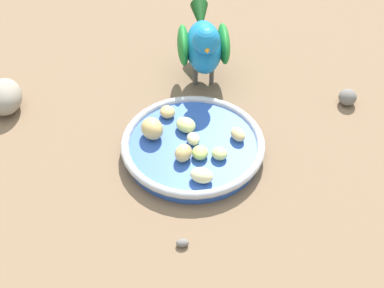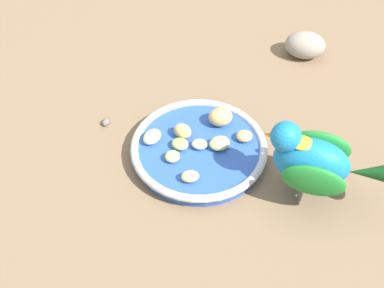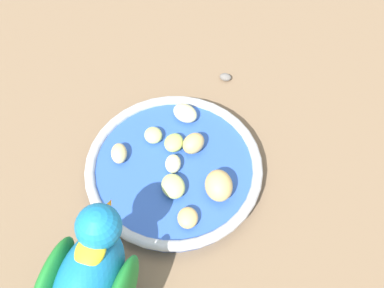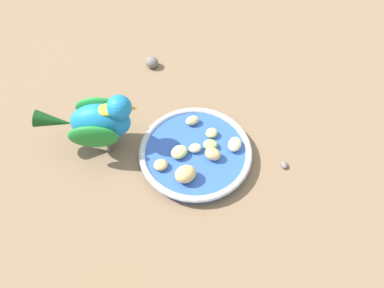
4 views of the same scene
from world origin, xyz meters
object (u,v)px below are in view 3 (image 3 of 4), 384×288
at_px(apple_piece_1, 193,143).
at_px(apple_piece_4, 185,113).
at_px(apple_piece_6, 173,186).
at_px(apple_piece_7, 188,218).
at_px(feeding_bowl, 174,169).
at_px(apple_piece_2, 173,164).
at_px(apple_piece_0, 153,135).
at_px(apple_piece_5, 174,143).
at_px(parrot, 87,285).
at_px(apple_piece_8, 219,185).
at_px(apple_piece_3, 119,153).
at_px(pebble_0, 225,77).

distance_m(apple_piece_1, apple_piece_4, 0.05).
xyz_separation_m(apple_piece_6, apple_piece_7, (0.01, -0.04, -0.00)).
distance_m(feeding_bowl, apple_piece_2, 0.01).
height_order(apple_piece_0, apple_piece_7, same).
relative_size(apple_piece_0, apple_piece_1, 0.79).
xyz_separation_m(apple_piece_2, apple_piece_6, (-0.00, -0.03, 0.00)).
relative_size(feeding_bowl, apple_piece_6, 6.60).
bearing_deg(apple_piece_0, apple_piece_5, -28.84).
bearing_deg(apple_piece_1, apple_piece_2, -138.17).
height_order(apple_piece_5, parrot, parrot).
bearing_deg(apple_piece_0, apple_piece_8, -49.14).
height_order(apple_piece_2, apple_piece_7, same).
xyz_separation_m(apple_piece_5, parrot, (-0.09, -0.19, 0.05)).
relative_size(feeding_bowl, apple_piece_1, 7.16).
height_order(feeding_bowl, apple_piece_7, apple_piece_7).
relative_size(apple_piece_4, apple_piece_8, 0.85).
relative_size(apple_piece_2, apple_piece_3, 0.90).
relative_size(apple_piece_5, apple_piece_8, 0.69).
xyz_separation_m(apple_piece_0, pebble_0, (0.11, 0.11, -0.02)).
xyz_separation_m(apple_piece_3, apple_piece_8, (0.12, -0.06, 0.01)).
height_order(apple_piece_5, apple_piece_6, apple_piece_6).
bearing_deg(apple_piece_7, apple_piece_4, 86.04).
bearing_deg(apple_piece_2, apple_piece_6, -93.87).
relative_size(feeding_bowl, apple_piece_5, 8.04).
relative_size(feeding_bowl, pebble_0, 13.07).
bearing_deg(apple_piece_1, apple_piece_5, 166.02).
xyz_separation_m(apple_piece_4, apple_piece_8, (0.03, -0.11, 0.01)).
xyz_separation_m(feeding_bowl, apple_piece_2, (-0.00, -0.00, 0.01)).
distance_m(apple_piece_2, apple_piece_8, 0.06).
height_order(apple_piece_1, apple_piece_3, apple_piece_1).
distance_m(apple_piece_0, apple_piece_2, 0.05).
relative_size(apple_piece_1, pebble_0, 1.82).
distance_m(apple_piece_3, apple_piece_7, 0.12).
distance_m(feeding_bowl, apple_piece_0, 0.05).
xyz_separation_m(apple_piece_8, pebble_0, (0.04, 0.19, -0.03)).
bearing_deg(apple_piece_2, feeding_bowl, 40.10).
bearing_deg(apple_piece_8, apple_piece_4, 104.49).
bearing_deg(apple_piece_7, apple_piece_0, 105.68).
height_order(feeding_bowl, apple_piece_5, apple_piece_5).
relative_size(parrot, pebble_0, 11.26).
bearing_deg(apple_piece_0, apple_piece_2, -63.84).
height_order(apple_piece_5, apple_piece_8, apple_piece_8).
distance_m(feeding_bowl, pebble_0, 0.17).
xyz_separation_m(apple_piece_5, pebble_0, (0.08, 0.12, -0.02)).
bearing_deg(feeding_bowl, pebble_0, 60.40).
xyz_separation_m(apple_piece_0, apple_piece_1, (0.05, -0.02, 0.00)).
height_order(apple_piece_1, parrot, parrot).
relative_size(apple_piece_0, apple_piece_8, 0.61).
distance_m(apple_piece_0, apple_piece_4, 0.05).
relative_size(apple_piece_8, pebble_0, 2.35).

